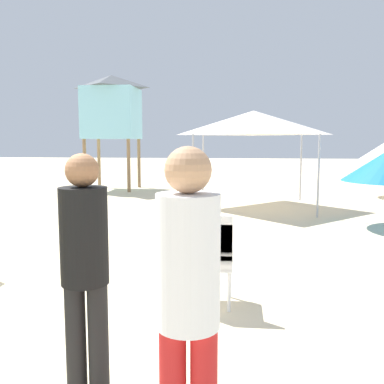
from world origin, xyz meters
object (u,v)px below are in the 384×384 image
Objects in this scene: popup_canopy at (254,123)px; lifeguard_tower at (112,107)px; lifeguard_near_right at (85,261)px; lifeguard_near_left at (188,295)px; stacked_plastic_chairs at (210,252)px.

lifeguard_tower reaches higher than popup_canopy.
lifeguard_near_left is at bearing -40.74° from lifeguard_near_right.
lifeguard_near_right is (-0.78, 0.67, -0.04)m from lifeguard_near_left.
popup_canopy is at bearing 81.11° from lifeguard_near_right.
popup_canopy is at bearing -37.17° from lifeguard_tower.
stacked_plastic_chairs is at bearing -95.34° from popup_canopy.
lifeguard_tower is at bearing 111.28° from stacked_plastic_chairs.
stacked_plastic_chairs is 7.39m from popup_canopy.
lifeguard_near_left is at bearing -88.80° from stacked_plastic_chairs.
popup_canopy is at bearing 86.31° from lifeguard_near_left.
lifeguard_tower reaches higher than stacked_plastic_chairs.
popup_canopy is 0.72× the size of lifeguard_tower.
lifeguard_near_left is at bearing -72.13° from lifeguard_tower.
popup_canopy is at bearing 84.66° from stacked_plastic_chairs.
lifeguard_near_left is 0.60× the size of popup_canopy.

